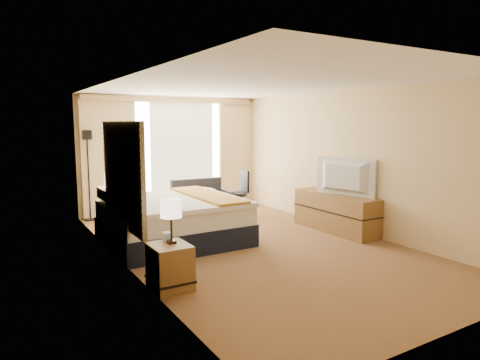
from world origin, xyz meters
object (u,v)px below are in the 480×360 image
media_dresser (335,212)px  lamp_right (113,181)px  nightstand_left (170,266)px  nightstand_right (115,225)px  bed (173,220)px  lamp_left (171,209)px  floor_lamp (88,157)px  television (342,177)px  desk_chair (240,195)px  loveseat (201,204)px

media_dresser → lamp_right: size_ratio=2.86×
nightstand_left → nightstand_right: bearing=90.0°
bed → lamp_right: size_ratio=3.45×
bed → lamp_left: size_ratio=3.96×
floor_lamp → television: size_ratio=1.57×
media_dresser → lamp_right: (-3.70, 1.45, 0.69)m
floor_lamp → lamp_left: (0.07, -4.32, -0.34)m
desk_chair → bed: bearing=-144.0°
media_dresser → lamp_left: size_ratio=3.28×
media_dresser → television: size_ratio=1.52×
nightstand_left → media_dresser: 3.85m
nightstand_left → lamp_left: (0.04, 0.03, 0.70)m
lamp_right → desk_chair: bearing=12.7°
floor_lamp → lamp_right: (0.03, -1.85, -0.28)m
nightstand_left → loveseat: 4.12m
lamp_left → loveseat: bearing=59.4°
floor_lamp → lamp_right: floor_lamp is taller
lamp_right → floor_lamp: bearing=90.9°
lamp_left → lamp_right: lamp_right is taller
media_dresser → loveseat: loveseat is taller
nightstand_left → media_dresser: size_ratio=0.31×
floor_lamp → loveseat: bearing=-20.7°
nightstand_left → desk_chair: (2.87, 3.15, 0.16)m
lamp_left → television: television is taller
bed → television: 3.10m
media_dresser → bed: size_ratio=0.83×
nightstand_left → loveseat: (2.12, 3.54, -0.01)m
media_dresser → bed: 3.01m
nightstand_left → television: (3.65, 0.86, 0.77)m
floor_lamp → lamp_right: size_ratio=2.96×
nightstand_right → television: size_ratio=0.46×
media_dresser → nightstand_left: bearing=-164.2°
bed → desk_chair: bed is taller
loveseat → floor_lamp: bearing=162.0°
floor_lamp → media_dresser: bearing=-41.5°
floor_lamp → lamp_left: size_ratio=3.40×
nightstand_right → lamp_right: (0.00, 0.00, 0.76)m
lamp_left → lamp_right: size_ratio=0.87×
nightstand_right → bed: bearing=-36.6°
desk_chair → loveseat: bearing=157.4°
loveseat → lamp_left: (-2.08, -3.51, 0.71)m
desk_chair → nightstand_right: bearing=-162.4°
loveseat → television: (1.53, -2.68, 0.78)m
television → lamp_left: bearing=89.0°
loveseat → lamp_left: 4.14m
nightstand_left → desk_chair: size_ratio=0.56×
desk_chair → media_dresser: bearing=-63.5°
media_dresser → bed: bearing=163.6°
nightstand_right → floor_lamp: bearing=90.9°
nightstand_left → nightstand_right: (0.00, 2.50, 0.00)m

